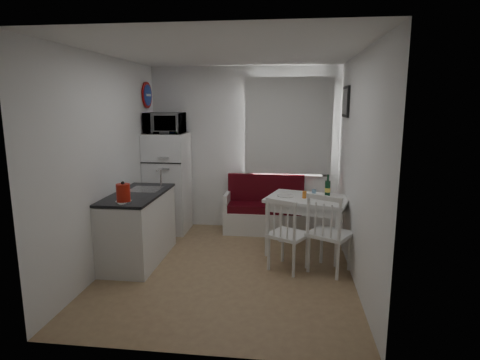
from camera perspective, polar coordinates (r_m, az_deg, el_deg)
The scene contains 22 objects.
floor at distance 5.13m, azimuth -1.69°, elevation -12.49°, with size 3.00×3.50×0.02m, color #8C6C4B.
ceiling at distance 4.73m, azimuth -1.87°, elevation 17.76°, with size 3.00×3.50×0.02m, color white.
wall_back at distance 6.48m, azimuth 0.60°, elevation 4.43°, with size 3.00×0.02×2.60m, color white.
wall_front at distance 3.07m, azimuth -6.77°, elevation -3.08°, with size 3.00×0.02×2.60m, color white.
wall_left at distance 5.20m, azimuth -18.34°, elevation 2.23°, with size 0.02×3.50×2.60m, color white.
wall_right at distance 4.77m, azimuth 16.35°, elevation 1.59°, with size 0.02×3.50×2.60m, color white.
window at distance 6.38m, azimuth 6.89°, elevation 7.18°, with size 1.22×0.06×1.47m, color white.
curtain at distance 6.31m, azimuth 6.89°, elevation 7.59°, with size 1.35×0.02×1.50m, color silver.
kitchen_counter at distance 5.41m, azimuth -14.20°, elevation -6.41°, with size 0.62×1.32×1.16m.
wall_sign at distance 6.48m, azimuth -13.01°, elevation 11.69°, with size 0.40×0.40×0.03m, color #1B3CA3.
picture_frame at distance 5.79m, azimuth 14.78°, elevation 10.72°, with size 0.04×0.52×0.42m, color black.
bench at distance 6.41m, azimuth 3.56°, elevation -4.77°, with size 1.28×0.49×0.91m.
dining_table at distance 5.48m, azimuth 9.61°, elevation -3.35°, with size 1.22×1.00×0.79m.
chair_left at distance 4.87m, azimuth 6.92°, elevation -6.71°, with size 0.58×0.59×0.49m.
chair_right at distance 4.87m, azimuth 12.86°, elevation -6.36°, with size 0.63×0.64×0.53m.
fridge at distance 6.46m, azimuth -10.22°, elevation -0.40°, with size 0.63×0.63×1.57m, color white.
microwave at distance 6.30m, azimuth -10.65°, elevation 7.95°, with size 0.58×0.39×0.32m, color white.
kettle at distance 4.77m, azimuth -16.27°, elevation -1.78°, with size 0.19×0.19×0.25m, color #AC1B0D.
wine_bottle at distance 5.54m, azimuth 12.37°, elevation -0.77°, with size 0.07×0.07×0.30m, color #123921, non-canonical shape.
drinking_glass_orange at distance 5.39m, azimuth 9.14°, elevation -2.08°, with size 0.06×0.06×0.09m, color orange.
drinking_glass_blue at distance 5.50m, azimuth 10.46°, elevation -1.85°, with size 0.06×0.06×0.10m, color #709BBF.
plate at distance 5.47m, azimuth 6.48°, elevation -2.24°, with size 0.23×0.23×0.02m, color white.
Camera 1 is at (0.72, -4.64, 2.05)m, focal length 30.00 mm.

